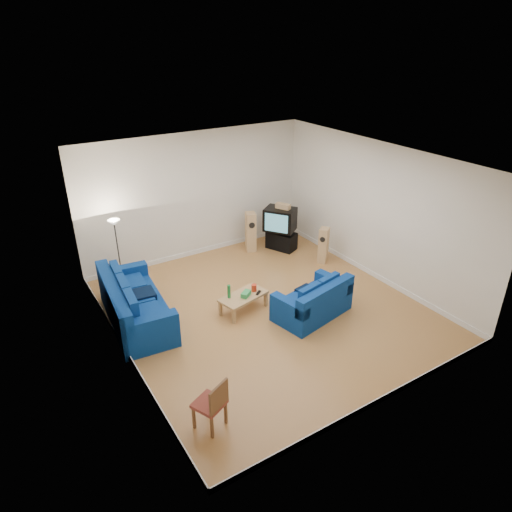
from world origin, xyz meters
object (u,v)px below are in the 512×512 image
coffee_table (243,297)px  television (280,219)px  tv_stand (281,240)px  sofa_loveseat (314,303)px  sofa_three_seat (133,307)px

coffee_table → television: size_ratio=1.15×
tv_stand → television: 0.63m
coffee_table → television: bearing=41.5°
coffee_table → sofa_loveseat: bearing=-39.2°
coffee_table → tv_stand: (2.44, 2.10, -0.08)m
coffee_table → television: (2.38, 2.10, 0.54)m
tv_stand → coffee_table: bearing=-73.9°
sofa_three_seat → sofa_loveseat: sofa_three_seat is taller
sofa_loveseat → television: television is taller
sofa_three_seat → television: television is taller
sofa_loveseat → television: bearing=56.4°
sofa_three_seat → tv_stand: (4.53, 1.28, -0.11)m
sofa_loveseat → tv_stand: sofa_loveseat is taller
sofa_loveseat → tv_stand: bearing=55.3°
sofa_three_seat → television: 4.68m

